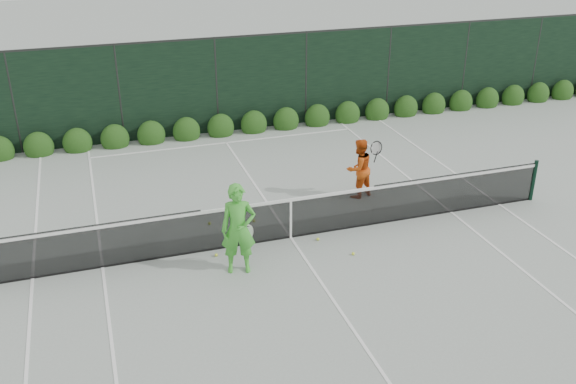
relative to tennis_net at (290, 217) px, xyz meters
name	(u,v)px	position (x,y,z in m)	size (l,w,h in m)	color
ground	(291,238)	(0.02, 0.00, -0.53)	(80.00, 80.00, 0.00)	gray
tennis_net	(290,217)	(0.00, 0.00, 0.00)	(12.90, 0.10, 1.07)	black
player_woman	(238,229)	(-1.40, -0.98, 0.43)	(0.78, 0.59, 1.92)	green
player_man	(359,168)	(2.35, 1.55, 0.24)	(0.95, 0.78, 1.54)	#CE4D11
court_lines	(291,237)	(0.02, 0.00, -0.53)	(11.03, 23.83, 0.01)	white
windscreen_fence	(338,234)	(0.02, -2.71, 0.98)	(32.00, 21.07, 3.06)	black
hedge_row	(221,128)	(0.02, 7.15, -0.30)	(31.66, 0.65, 0.94)	#17380F
tennis_balls	(269,238)	(-0.45, 0.09, -0.50)	(2.88, 2.40, 0.07)	#DBEE35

